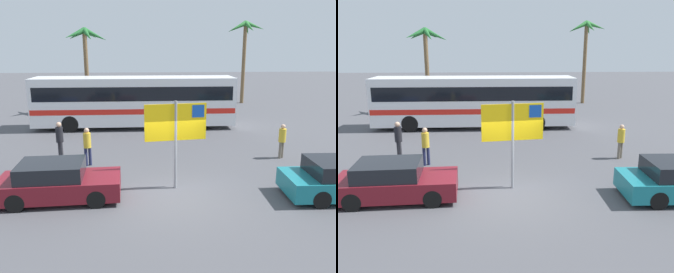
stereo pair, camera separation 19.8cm
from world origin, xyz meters
TOP-DOWN VIEW (x-y plane):
  - ground at (0.00, 0.00)m, footprint 120.00×120.00m
  - bus_front_coach at (-1.57, 10.73)m, footprint 12.39×2.46m
  - ferry_sign at (0.20, 0.71)m, footprint 2.19×0.35m
  - car_maroon at (-3.85, -0.06)m, footprint 4.08×1.92m
  - pedestrian_by_bus at (-4.74, 4.21)m, footprint 0.32×0.32m
  - pedestrian_crossing_lot at (5.33, 3.91)m, footprint 0.32×0.32m
  - pedestrian_near_sign at (-3.40, 3.42)m, footprint 0.32×0.32m
  - palm_tree_seaside at (7.91, 20.11)m, footprint 3.29×3.23m
  - palm_tree_inland at (-5.27, 16.03)m, footprint 3.20×3.30m

SIDE VIEW (x-z plane):
  - ground at x=0.00m, z-range 0.00..0.00m
  - car_maroon at x=-3.85m, z-range -0.03..1.30m
  - pedestrian_crossing_lot at x=5.33m, z-range 0.14..1.73m
  - pedestrian_near_sign at x=-3.40m, z-range 0.15..1.82m
  - pedestrian_by_bus at x=-4.74m, z-range 0.16..1.94m
  - bus_front_coach at x=-1.57m, z-range 0.20..3.37m
  - ferry_sign at x=0.20m, z-range 0.73..3.93m
  - palm_tree_inland at x=-5.27m, z-range 1.91..8.30m
  - palm_tree_seaside at x=7.91m, z-range 2.10..9.30m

